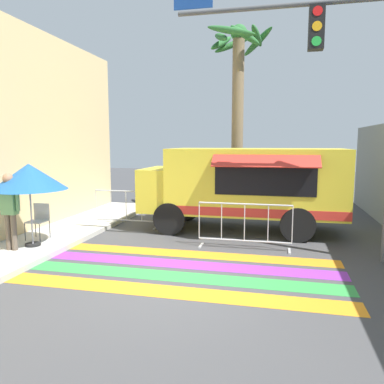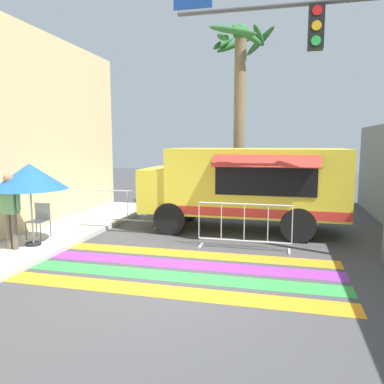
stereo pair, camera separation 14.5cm
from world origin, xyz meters
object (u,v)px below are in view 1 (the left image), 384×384
(vendor_person, at_px, (10,206))
(barricade_front, at_px, (244,226))
(traffic_signal_pole, at_px, (346,73))
(patio_umbrella, at_px, (29,177))
(food_truck, at_px, (240,183))
(barricade_side, at_px, (126,209))
(palm_tree, at_px, (238,91))
(folding_chair, at_px, (39,218))

(vendor_person, bearing_deg, barricade_front, 28.85)
(traffic_signal_pole, distance_m, patio_umbrella, 7.51)
(food_truck, relative_size, patio_umbrella, 2.95)
(barricade_side, height_order, palm_tree, palm_tree)
(patio_umbrella, xyz_separation_m, barricade_side, (1.16, 3.00, -1.24))
(food_truck, distance_m, barricade_side, 3.62)
(traffic_signal_pole, xyz_separation_m, barricade_side, (-5.93, 2.01, -3.51))
(traffic_signal_pole, bearing_deg, barricade_front, 170.51)
(patio_umbrella, bearing_deg, barricade_front, 15.08)
(patio_umbrella, height_order, vendor_person, patio_umbrella)
(barricade_side, bearing_deg, palm_tree, 49.20)
(barricade_front, distance_m, palm_tree, 6.55)
(folding_chair, bearing_deg, vendor_person, -94.91)
(food_truck, bearing_deg, vendor_person, -142.67)
(vendor_person, distance_m, barricade_front, 5.55)
(patio_umbrella, distance_m, folding_chair, 1.35)
(vendor_person, bearing_deg, folding_chair, 101.81)
(food_truck, bearing_deg, barricade_front, -81.03)
(food_truck, height_order, barricade_side, food_truck)
(barricade_side, bearing_deg, vendor_person, -112.42)
(traffic_signal_pole, relative_size, barricade_side, 2.85)
(vendor_person, relative_size, palm_tree, 0.26)
(barricade_side, bearing_deg, folding_chair, -121.83)
(food_truck, bearing_deg, barricade_side, -174.56)
(folding_chair, bearing_deg, food_truck, 21.75)
(folding_chair, relative_size, palm_tree, 0.13)
(folding_chair, bearing_deg, palm_tree, 46.07)
(patio_umbrella, bearing_deg, vendor_person, -120.88)
(food_truck, xyz_separation_m, vendor_person, (-4.91, -3.75, -0.26))
(vendor_person, xyz_separation_m, palm_tree, (4.45, 6.93, 3.35))
(patio_umbrella, relative_size, vendor_person, 1.11)
(traffic_signal_pole, distance_m, barricade_front, 4.10)
(traffic_signal_pole, height_order, patio_umbrella, traffic_signal_pole)
(patio_umbrella, xyz_separation_m, vendor_person, (-0.25, -0.41, -0.65))
(patio_umbrella, bearing_deg, traffic_signal_pole, 7.93)
(traffic_signal_pole, height_order, folding_chair, traffic_signal_pole)
(barricade_front, bearing_deg, palm_tree, 98.57)
(folding_chair, bearing_deg, traffic_signal_pole, -4.07)
(traffic_signal_pole, relative_size, palm_tree, 0.86)
(food_truck, relative_size, palm_tree, 0.85)
(food_truck, xyz_separation_m, patio_umbrella, (-4.67, -3.33, 0.38))
(barricade_front, height_order, barricade_side, same)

